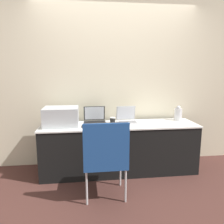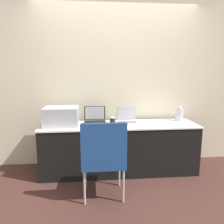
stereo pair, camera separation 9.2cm
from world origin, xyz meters
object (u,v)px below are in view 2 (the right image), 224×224
at_px(mouse, 113,125).
at_px(metal_pitcher, 179,114).
at_px(coffee_cup, 113,121).
at_px(printer, 61,116).
at_px(laptop_right, 127,119).
at_px(laptop_left, 95,119).
at_px(external_keyboard, 95,126).
at_px(chair, 104,153).

bearing_deg(mouse, metal_pitcher, 12.96).
relative_size(coffee_cup, metal_pitcher, 0.48).
height_order(printer, laptop_right, printer).
height_order(printer, laptop_left, printer).
xyz_separation_m(laptop_right, metal_pitcher, (0.83, 0.03, 0.05)).
bearing_deg(laptop_left, metal_pitcher, -0.27).
bearing_deg(external_keyboard, mouse, -1.15).
distance_m(printer, mouse, 0.75).
bearing_deg(chair, mouse, 75.17).
xyz_separation_m(printer, external_keyboard, (0.47, -0.10, -0.13)).
bearing_deg(chair, coffee_cup, 76.67).
bearing_deg(laptop_left, external_keyboard, -92.20).
distance_m(coffee_cup, mouse, 0.08).
bearing_deg(laptop_right, printer, -173.46).
bearing_deg(laptop_left, printer, -162.94).
distance_m(external_keyboard, chair, 0.67).
distance_m(laptop_left, chair, 0.92).
xyz_separation_m(coffee_cup, chair, (-0.17, -0.72, -0.20)).
relative_size(laptop_left, laptop_right, 1.10).
bearing_deg(coffee_cup, laptop_right, 30.97).
bearing_deg(metal_pitcher, external_keyboard, -169.75).
bearing_deg(chair, external_keyboard, 97.88).
xyz_separation_m(printer, mouse, (0.73, -0.10, -0.13)).
bearing_deg(laptop_right, metal_pitcher, 2.06).
height_order(mouse, chair, chair).
relative_size(printer, laptop_left, 1.49).
bearing_deg(laptop_right, coffee_cup, -149.03).
xyz_separation_m(laptop_left, mouse, (0.25, -0.25, -0.04)).
xyz_separation_m(laptop_left, coffee_cup, (0.25, -0.18, 0.00)).
bearing_deg(chair, printer, 126.65).
distance_m(metal_pitcher, chair, 1.54).
xyz_separation_m(laptop_right, mouse, (-0.23, -0.21, -0.04)).
xyz_separation_m(printer, laptop_left, (0.48, 0.15, -0.09)).
xyz_separation_m(mouse, metal_pitcher, (1.06, 0.24, 0.09)).
relative_size(laptop_right, chair, 0.31).
xyz_separation_m(laptop_right, external_keyboard, (-0.50, -0.21, -0.04)).
height_order(coffee_cup, chair, chair).
bearing_deg(mouse, coffee_cup, 90.44).
bearing_deg(mouse, external_keyboard, 178.85).
height_order(coffee_cup, metal_pitcher, metal_pitcher).
height_order(printer, coffee_cup, printer).
height_order(external_keyboard, metal_pitcher, metal_pitcher).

